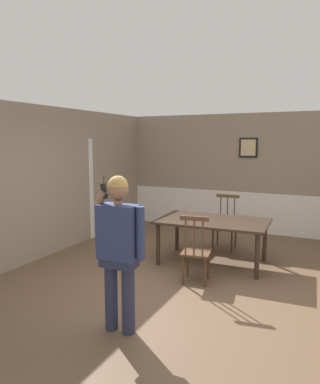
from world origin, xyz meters
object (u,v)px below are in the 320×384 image
at_px(chair_near_window, 196,251).
at_px(person_figure, 119,243).
at_px(chair_by_doorway, 225,223).
at_px(dining_table, 213,224).

relative_size(chair_near_window, person_figure, 0.60).
bearing_deg(chair_by_doorway, person_figure, 84.81).
bearing_deg(dining_table, chair_near_window, -87.10).
height_order(dining_table, chair_by_doorway, chair_by_doorway).
distance_m(chair_near_window, chair_by_doorway, 1.87).
distance_m(dining_table, chair_near_window, 0.96).
height_order(dining_table, chair_near_window, chair_near_window).
height_order(chair_by_doorway, person_figure, person_figure).
distance_m(chair_near_window, person_figure, 1.74).
xyz_separation_m(dining_table, chair_near_window, (0.05, -0.94, -0.20)).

